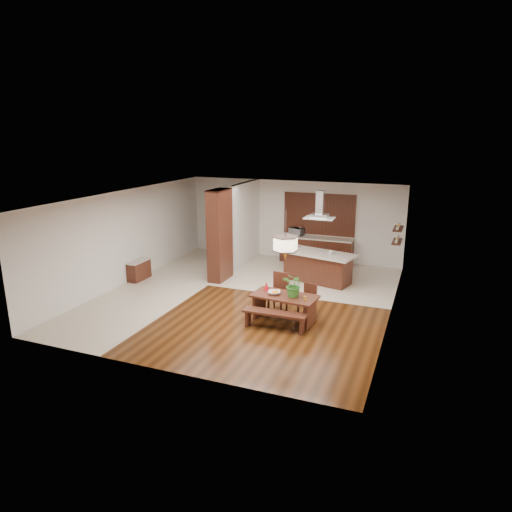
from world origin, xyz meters
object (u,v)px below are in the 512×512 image
at_px(foliage_plant, 294,285).
at_px(microwave, 296,232).
at_px(fruit_bowl, 274,293).
at_px(dining_bench, 275,320).
at_px(dining_chair_left, 278,293).
at_px(range_hood, 320,205).
at_px(dining_chair_right, 307,301).
at_px(hallway_console, 139,270).
at_px(island_cup, 331,252).
at_px(dining_table, 284,302).
at_px(pendant_lantern, 286,234).
at_px(kitchen_island, 318,267).

distance_m(foliage_plant, microwave, 5.70).
relative_size(foliage_plant, fruit_bowl, 1.92).
bearing_deg(dining_bench, foliage_plant, 61.55).
relative_size(dining_bench, dining_chair_left, 1.53).
distance_m(fruit_bowl, range_hood, 3.79).
relative_size(dining_chair_right, fruit_bowl, 2.75).
relative_size(dining_bench, dining_chair_right, 1.83).
bearing_deg(dining_chair_left, range_hood, 87.98).
bearing_deg(microwave, foliage_plant, -56.26).
bearing_deg(hallway_console, island_cup, 17.46).
bearing_deg(dining_table, dining_chair_left, 123.69).
bearing_deg(island_cup, dining_bench, -97.40).
height_order(pendant_lantern, microwave, pendant_lantern).
xyz_separation_m(kitchen_island, island_cup, (0.42, -0.07, 0.52)).
relative_size(fruit_bowl, range_hood, 0.35).
xyz_separation_m(foliage_plant, island_cup, (0.19, 3.26, 0.05)).
bearing_deg(kitchen_island, fruit_bowl, -80.93).
bearing_deg(range_hood, island_cup, -9.74).
distance_m(range_hood, microwave, 2.88).
distance_m(hallway_console, island_cup, 6.12).
bearing_deg(dining_chair_left, foliage_plant, -36.35).
xyz_separation_m(hallway_console, fruit_bowl, (5.09, -1.45, 0.40)).
distance_m(hallway_console, pendant_lantern, 5.87).
height_order(hallway_console, range_hood, range_hood).
bearing_deg(foliage_plant, pendant_lantern, 176.79).
height_order(hallway_console, kitchen_island, kitchen_island).
relative_size(dining_chair_right, microwave, 1.71).
distance_m(dining_chair_right, fruit_bowl, 0.91).
bearing_deg(hallway_console, fruit_bowl, -15.89).
height_order(dining_table, pendant_lantern, pendant_lantern).
height_order(hallway_console, dining_bench, hallway_console).
distance_m(dining_bench, fruit_bowl, 0.78).
xyz_separation_m(dining_table, dining_chair_right, (0.45, 0.45, -0.07)).
relative_size(dining_chair_right, island_cup, 6.58).
distance_m(dining_chair_right, pendant_lantern, 1.93).
height_order(dining_chair_left, island_cup, island_cup).
height_order(fruit_bowl, range_hood, range_hood).
height_order(fruit_bowl, kitchen_island, kitchen_island).
bearing_deg(dining_chair_left, microwave, 106.77).
bearing_deg(range_hood, hallway_console, -160.60).
height_order(dining_bench, fruit_bowl, fruit_bowl).
bearing_deg(dining_bench, island_cup, 82.60).
distance_m(kitchen_island, microwave, 2.60).
relative_size(hallway_console, island_cup, 6.76).
bearing_deg(fruit_bowl, pendant_lantern, 4.22).
xyz_separation_m(dining_bench, kitchen_island, (0.08, 3.90, 0.28)).
bearing_deg(microwave, kitchen_island, -40.19).
relative_size(dining_table, foliage_plant, 2.82).
xyz_separation_m(range_hood, microwave, (-1.34, 2.14, -1.38)).
distance_m(foliage_plant, range_hood, 3.66).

